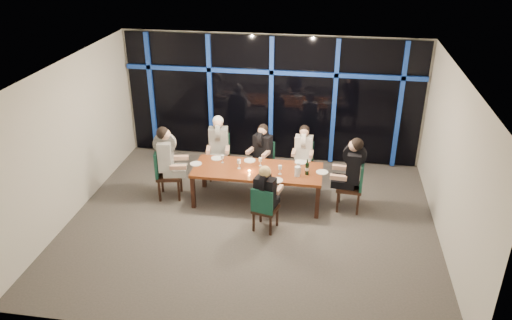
# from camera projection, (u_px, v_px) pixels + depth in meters

# --- Properties ---
(room) EXTENTS (7.04, 7.00, 3.02)m
(room) POSITION_uv_depth(u_px,v_px,m) (251.00, 125.00, 8.77)
(room) COLOR #5A5450
(room) RESTS_ON ground
(window_wall) EXTENTS (6.86, 0.43, 2.94)m
(window_wall) POSITION_uv_depth(u_px,v_px,m) (272.00, 97.00, 11.58)
(window_wall) COLOR black
(window_wall) RESTS_ON ground
(dining_table) EXTENTS (2.60, 1.00, 0.75)m
(dining_table) POSITION_uv_depth(u_px,v_px,m) (258.00, 172.00, 10.07)
(dining_table) COLOR brown
(dining_table) RESTS_ON ground
(chair_far_left) EXTENTS (0.53, 0.53, 1.00)m
(chair_far_left) POSITION_uv_depth(u_px,v_px,m) (219.00, 154.00, 11.14)
(chair_far_left) COLOR black
(chair_far_left) RESTS_ON ground
(chair_far_mid) EXTENTS (0.54, 0.54, 0.92)m
(chair_far_mid) POSITION_uv_depth(u_px,v_px,m) (264.00, 159.00, 10.99)
(chair_far_mid) COLOR black
(chair_far_mid) RESTS_ON ground
(chair_far_right) EXTENTS (0.44, 0.44, 0.91)m
(chair_far_right) POSITION_uv_depth(u_px,v_px,m) (303.00, 160.00, 10.98)
(chair_far_right) COLOR black
(chair_far_right) RESTS_ON ground
(chair_end_left) EXTENTS (0.58, 0.58, 1.08)m
(chair_end_left) POSITION_uv_depth(u_px,v_px,m) (164.00, 171.00, 10.29)
(chair_end_left) COLOR black
(chair_end_left) RESTS_ON ground
(chair_end_right) EXTENTS (0.53, 0.53, 1.06)m
(chair_end_right) POSITION_uv_depth(u_px,v_px,m) (355.00, 183.00, 9.84)
(chair_end_right) COLOR black
(chair_end_right) RESTS_ON ground
(chair_near_mid) EXTENTS (0.52, 0.52, 0.92)m
(chair_near_mid) POSITION_uv_depth(u_px,v_px,m) (264.00, 207.00, 9.17)
(chair_near_mid) COLOR black
(chair_near_mid) RESTS_ON ground
(diner_far_left) EXTENTS (0.54, 0.66, 0.98)m
(diner_far_left) POSITION_uv_depth(u_px,v_px,m) (218.00, 139.00, 10.89)
(diner_far_left) COLOR black
(diner_far_left) RESTS_ON ground
(diner_far_mid) EXTENTS (0.55, 0.63, 0.90)m
(diner_far_mid) POSITION_uv_depth(u_px,v_px,m) (262.00, 145.00, 10.77)
(diner_far_mid) COLOR black
(diner_far_mid) RESTS_ON ground
(diner_far_right) EXTENTS (0.46, 0.57, 0.89)m
(diner_far_right) POSITION_uv_depth(u_px,v_px,m) (304.00, 146.00, 10.75)
(diner_far_right) COLOR silver
(diner_far_right) RESTS_ON ground
(diner_end_left) EXTENTS (0.71, 0.58, 1.05)m
(diner_end_left) POSITION_uv_depth(u_px,v_px,m) (167.00, 152.00, 10.10)
(diner_end_left) COLOR black
(diner_end_left) RESTS_ON ground
(diner_end_right) EXTENTS (0.68, 0.55, 1.03)m
(diner_end_right) POSITION_uv_depth(u_px,v_px,m) (352.00, 164.00, 9.67)
(diner_end_right) COLOR black
(diner_end_right) RESTS_ON ground
(diner_near_mid) EXTENTS (0.52, 0.62, 0.89)m
(diner_near_mid) POSITION_uv_depth(u_px,v_px,m) (266.00, 188.00, 9.08)
(diner_near_mid) COLOR black
(diner_near_mid) RESTS_ON ground
(plate_far_left) EXTENTS (0.24, 0.24, 0.01)m
(plate_far_left) POSITION_uv_depth(u_px,v_px,m) (217.00, 158.00, 10.47)
(plate_far_left) COLOR white
(plate_far_left) RESTS_ON dining_table
(plate_far_mid) EXTENTS (0.24, 0.24, 0.01)m
(plate_far_mid) POSITION_uv_depth(u_px,v_px,m) (250.00, 160.00, 10.38)
(plate_far_mid) COLOR white
(plate_far_mid) RESTS_ON dining_table
(plate_far_right) EXTENTS (0.24, 0.24, 0.01)m
(plate_far_right) POSITION_uv_depth(u_px,v_px,m) (301.00, 162.00, 10.30)
(plate_far_right) COLOR white
(plate_far_right) RESTS_ON dining_table
(plate_end_left) EXTENTS (0.24, 0.24, 0.01)m
(plate_end_left) POSITION_uv_depth(u_px,v_px,m) (196.00, 164.00, 10.24)
(plate_end_left) COLOR white
(plate_end_left) RESTS_ON dining_table
(plate_end_right) EXTENTS (0.24, 0.24, 0.01)m
(plate_end_right) POSITION_uv_depth(u_px,v_px,m) (322.00, 172.00, 9.90)
(plate_end_right) COLOR white
(plate_end_right) RESTS_ON dining_table
(plate_near_mid) EXTENTS (0.24, 0.24, 0.01)m
(plate_near_mid) POSITION_uv_depth(u_px,v_px,m) (277.00, 180.00, 9.60)
(plate_near_mid) COLOR white
(plate_near_mid) RESTS_ON dining_table
(wine_bottle) EXTENTS (0.08, 0.08, 0.33)m
(wine_bottle) POSITION_uv_depth(u_px,v_px,m) (307.00, 169.00, 9.78)
(wine_bottle) COLOR black
(wine_bottle) RESTS_ON dining_table
(water_pitcher) EXTENTS (0.13, 0.11, 0.20)m
(water_pitcher) POSITION_uv_depth(u_px,v_px,m) (297.00, 171.00, 9.73)
(water_pitcher) COLOR silver
(water_pitcher) RESTS_ON dining_table
(tea_light) EXTENTS (0.05, 0.05, 0.03)m
(tea_light) POSITION_uv_depth(u_px,v_px,m) (249.00, 171.00, 9.93)
(tea_light) COLOR #FFAF4C
(tea_light) RESTS_ON dining_table
(wine_glass_a) EXTENTS (0.08, 0.08, 0.20)m
(wine_glass_a) POSITION_uv_depth(u_px,v_px,m) (239.00, 162.00, 10.00)
(wine_glass_a) COLOR silver
(wine_glass_a) RESTS_ON dining_table
(wine_glass_b) EXTENTS (0.07, 0.07, 0.18)m
(wine_glass_b) POSITION_uv_depth(u_px,v_px,m) (260.00, 160.00, 10.12)
(wine_glass_b) COLOR white
(wine_glass_b) RESTS_ON dining_table
(wine_glass_c) EXTENTS (0.07, 0.07, 0.19)m
(wine_glass_c) POSITION_uv_depth(u_px,v_px,m) (280.00, 168.00, 9.78)
(wine_glass_c) COLOR silver
(wine_glass_c) RESTS_ON dining_table
(wine_glass_d) EXTENTS (0.06, 0.06, 0.16)m
(wine_glass_d) POSITION_uv_depth(u_px,v_px,m) (222.00, 157.00, 10.25)
(wine_glass_d) COLOR silver
(wine_glass_d) RESTS_ON dining_table
(wine_glass_e) EXTENTS (0.07, 0.07, 0.18)m
(wine_glass_e) POSITION_uv_depth(u_px,v_px,m) (299.00, 165.00, 9.91)
(wine_glass_e) COLOR silver
(wine_glass_e) RESTS_ON dining_table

